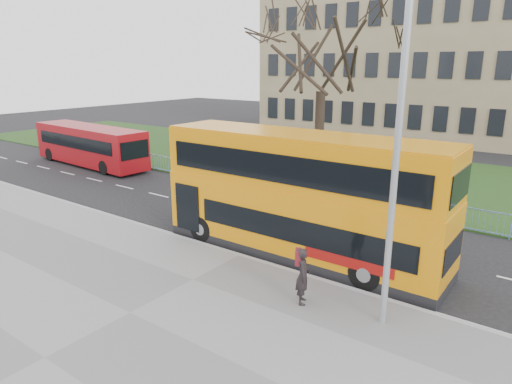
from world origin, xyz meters
TOP-DOWN VIEW (x-y plane):
  - ground at (0.00, 0.00)m, footprint 120.00×120.00m
  - pavement at (0.00, -6.75)m, footprint 80.00×10.50m
  - kerb at (0.00, -1.55)m, footprint 80.00×0.20m
  - grass_verge at (0.00, 14.30)m, footprint 80.00×15.40m
  - guard_railing at (0.00, 6.60)m, footprint 40.00×0.12m
  - bare_tree at (-3.00, 10.00)m, footprint 9.15×9.15m
  - civic_building at (-5.00, 35.00)m, footprint 30.00×15.00m
  - yellow_bus at (1.64, 0.04)m, footprint 11.08×2.69m
  - red_bus at (-18.89, 5.01)m, footprint 10.80×3.05m
  - pedestrian at (3.76, -3.26)m, footprint 0.68×0.77m
  - street_lamp at (6.03, -2.86)m, footprint 1.90×0.20m

SIDE VIEW (x-z plane):
  - ground at x=0.00m, z-range 0.00..0.00m
  - grass_verge at x=0.00m, z-range 0.00..0.08m
  - pavement at x=0.00m, z-range 0.00..0.12m
  - kerb at x=0.00m, z-range 0.00..0.14m
  - guard_railing at x=0.00m, z-range 0.00..1.10m
  - pedestrian at x=3.76m, z-range 0.12..1.89m
  - red_bus at x=-18.89m, z-range 0.09..2.91m
  - yellow_bus at x=1.64m, z-range 0.17..4.81m
  - street_lamp at x=6.03m, z-range 0.55..9.50m
  - bare_tree at x=-3.00m, z-range 0.08..13.15m
  - civic_building at x=-5.00m, z-range 0.00..14.00m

